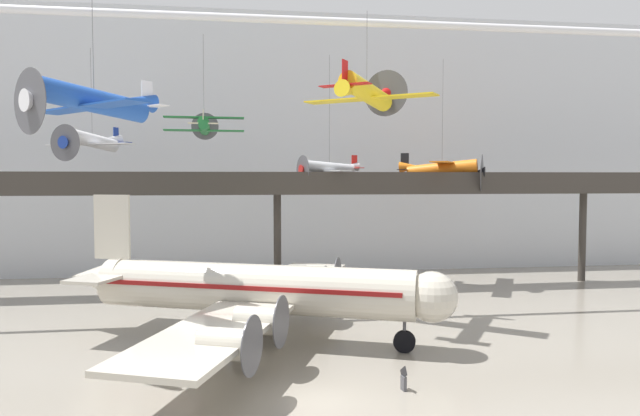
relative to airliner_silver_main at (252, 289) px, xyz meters
The scene contains 12 objects.
ground_plane 10.84m from the airliner_silver_main, 75.11° to the right, with size 260.00×260.00×0.00m, color gray.
hangar_back_wall 29.31m from the airliner_silver_main, 84.43° to the left, with size 140.00×3.00×27.91m.
mezzanine_walkway 16.91m from the airliner_silver_main, 80.40° to the left, with size 110.00×3.20×10.79m.
ceiling_truss_beam 20.10m from the airliner_silver_main, 69.66° to the left, with size 120.00×0.60×0.60m.
airliner_silver_main is the anchor object (origin of this frame).
suspended_plane_blue_trainer 14.30m from the airliner_silver_main, 164.96° to the right, with size 8.03×8.06×9.10m.
suspended_plane_silver_racer 19.37m from the airliner_silver_main, 65.36° to the left, with size 6.20×7.27×11.70m.
suspended_plane_green_biplane 15.81m from the airliner_silver_main, 108.03° to the left, with size 6.29×5.14×8.12m.
suspended_plane_white_twin 23.81m from the airliner_silver_main, 128.73° to the left, with size 8.20×7.28×9.87m.
suspended_plane_yellow_lowwing 15.37m from the airliner_silver_main, 21.38° to the left, with size 8.61×7.98×6.80m.
suspended_plane_orange_highwing 25.67m from the airliner_silver_main, 41.98° to the left, with size 8.36×9.40×12.44m.
info_sign_pedestal 11.98m from the airliner_silver_main, 52.48° to the right, with size 0.22×0.77×1.24m.
Camera 1 is at (-3.30, -25.48, 10.29)m, focal length 32.00 mm.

